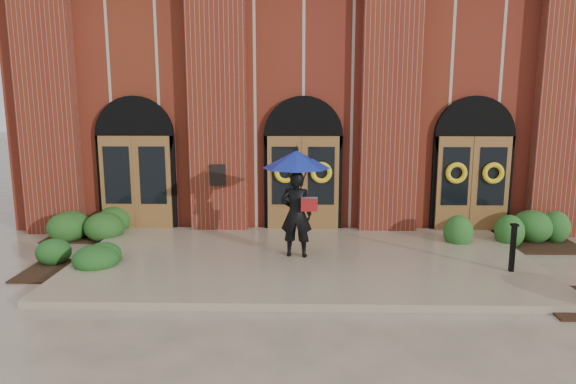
{
  "coord_description": "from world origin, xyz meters",
  "views": [
    {
      "loc": [
        -0.11,
        -10.81,
        3.63
      ],
      "look_at": [
        -0.37,
        1.0,
        1.47
      ],
      "focal_mm": 32.0,
      "sensor_mm": 36.0,
      "label": 1
    }
  ],
  "objects_px": {
    "metal_post": "(513,247)",
    "hedge_wall_right": "(513,231)",
    "man_with_umbrella": "(296,183)",
    "hedge_wall_left": "(106,225)"
  },
  "relations": [
    {
      "from": "man_with_umbrella",
      "to": "hedge_wall_right",
      "type": "relative_size",
      "value": 0.79
    },
    {
      "from": "metal_post",
      "to": "hedge_wall_right",
      "type": "xyz_separation_m",
      "value": [
        0.97,
        2.32,
        -0.29
      ]
    },
    {
      "from": "metal_post",
      "to": "hedge_wall_right",
      "type": "bearing_deg",
      "value": 67.31
    },
    {
      "from": "man_with_umbrella",
      "to": "hedge_wall_left",
      "type": "distance_m",
      "value": 5.6
    },
    {
      "from": "metal_post",
      "to": "hedge_wall_left",
      "type": "xyz_separation_m",
      "value": [
        -9.43,
        2.9,
        -0.32
      ]
    },
    {
      "from": "man_with_umbrella",
      "to": "hedge_wall_right",
      "type": "xyz_separation_m",
      "value": [
        5.36,
        1.38,
        -1.42
      ]
    },
    {
      "from": "metal_post",
      "to": "hedge_wall_right",
      "type": "height_order",
      "value": "metal_post"
    },
    {
      "from": "man_with_umbrella",
      "to": "hedge_wall_left",
      "type": "bearing_deg",
      "value": -13.51
    },
    {
      "from": "metal_post",
      "to": "hedge_wall_right",
      "type": "relative_size",
      "value": 0.33
    },
    {
      "from": "hedge_wall_left",
      "to": "hedge_wall_right",
      "type": "xyz_separation_m",
      "value": [
        10.4,
        -0.59,
        0.03
      ]
    }
  ]
}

